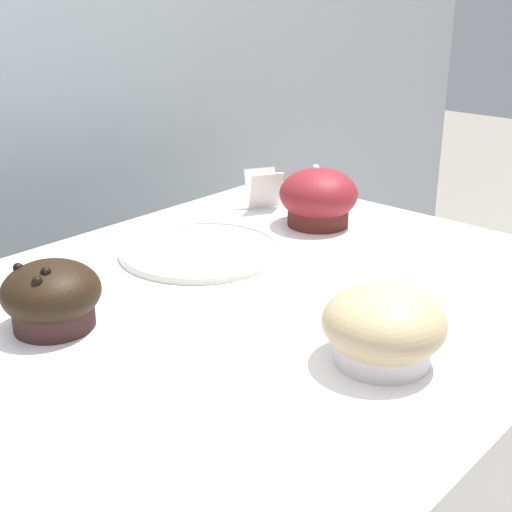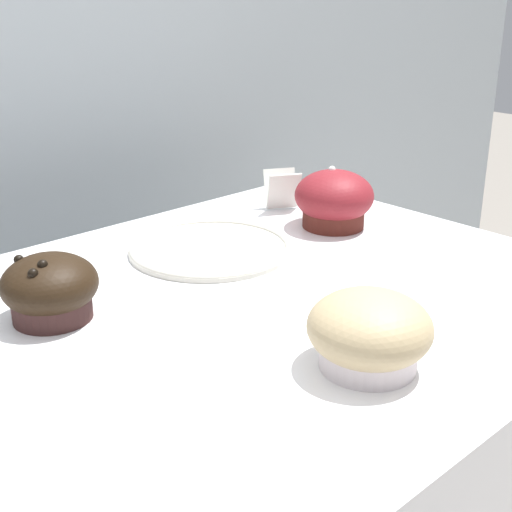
{
  "view_description": "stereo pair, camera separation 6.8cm",
  "coord_description": "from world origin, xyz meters",
  "px_view_note": "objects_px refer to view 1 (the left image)",
  "views": [
    {
      "loc": [
        -0.44,
        -0.49,
        1.23
      ],
      "look_at": [
        0.12,
        0.01,
        0.93
      ],
      "focal_mm": 50.0,
      "sensor_mm": 36.0,
      "label": 1
    },
    {
      "loc": [
        -0.39,
        -0.54,
        1.23
      ],
      "look_at": [
        0.12,
        0.01,
        0.93
      ],
      "focal_mm": 50.0,
      "sensor_mm": 36.0,
      "label": 2
    }
  ],
  "objects_px": {
    "muffin_front_center": "(318,198)",
    "serving_plate": "(201,250)",
    "muffin_back_left": "(384,328)",
    "muffin_back_right": "(52,297)"
  },
  "relations": [
    {
      "from": "muffin_back_left",
      "to": "serving_plate",
      "type": "relative_size",
      "value": 0.54
    },
    {
      "from": "muffin_back_left",
      "to": "muffin_back_right",
      "type": "height_order",
      "value": "same"
    },
    {
      "from": "muffin_front_center",
      "to": "muffin_back_left",
      "type": "relative_size",
      "value": 0.98
    },
    {
      "from": "muffin_back_left",
      "to": "muffin_back_right",
      "type": "distance_m",
      "value": 0.33
    },
    {
      "from": "muffin_back_right",
      "to": "serving_plate",
      "type": "distance_m",
      "value": 0.25
    },
    {
      "from": "muffin_back_right",
      "to": "muffin_back_left",
      "type": "bearing_deg",
      "value": -60.43
    },
    {
      "from": "muffin_front_center",
      "to": "serving_plate",
      "type": "bearing_deg",
      "value": 167.32
    },
    {
      "from": "muffin_front_center",
      "to": "muffin_back_right",
      "type": "xyz_separation_m",
      "value": [
        -0.44,
        0.01,
        -0.01
      ]
    },
    {
      "from": "serving_plate",
      "to": "muffin_back_left",
      "type": "bearing_deg",
      "value": -104.06
    },
    {
      "from": "muffin_back_left",
      "to": "serving_plate",
      "type": "distance_m",
      "value": 0.34
    }
  ]
}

